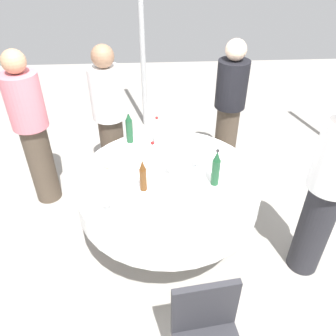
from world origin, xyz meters
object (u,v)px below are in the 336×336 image
Objects in this scene: bottle_clear_rear at (157,132)px; bottle_dark_green_far at (129,128)px; bottle_dark_green_mid at (216,168)px; person_rear at (32,130)px; dining_table at (168,189)px; person_mid at (327,192)px; bottle_clear_right at (153,160)px; person_near at (110,117)px; plate_west at (190,153)px; wine_glass_rear at (171,165)px; person_right at (229,106)px; plate_south at (98,188)px; plate_north at (108,167)px; wine_glass_inner at (106,200)px; bottle_brown_near at (143,176)px; wine_glass_far at (197,159)px.

bottle_dark_green_far reaches higher than bottle_clear_rear.
person_rear reaches higher than bottle_dark_green_mid.
dining_table is 0.97× the size of person_mid.
person_mid is at bearing -109.32° from dining_table.
person_near is (0.91, 0.44, -0.07)m from bottle_clear_right.
dining_table is 0.97× the size of person_rear.
bottle_clear_rear is 0.18× the size of person_rear.
wine_glass_rear is at bearing 146.86° from plate_west.
dining_table is at bearing -90.00° from person_right.
plate_south is 1.26× the size of plate_north.
bottle_dark_green_far is at bearing -103.57° from person_mid.
person_near is at bearing 32.32° from wine_glass_rear.
wine_glass_inner is at bearing -159.34° from plate_south.
wine_glass_inner reaches higher than plate_west.
bottle_dark_green_far is 0.77m from plate_south.
person_near reaches higher than person_right.
person_rear is (-0.48, 2.04, 0.04)m from person_right.
person_rear is (1.07, 2.46, 0.01)m from person_mid.
bottle_clear_right is (0.19, -0.08, 0.01)m from bottle_brown_near.
bottle_dark_green_mid is at bearing -90.03° from person_mid.
wine_glass_far is at bearing -128.32° from bottle_dark_green_far.
person_near reaches higher than plate_west.
bottle_clear_rear is 0.52m from wine_glass_rear.
person_near is (1.34, 0.09, -0.02)m from wine_glass_inner.
plate_west is 0.14× the size of person_rear.
wine_glass_inner is 1.65m from person_mid.
bottle_dark_green_far is 2.31× the size of wine_glass_rear.
plate_west is at bearing -89.33° from person_right.
wine_glass_inner reaches higher than plate_north.
dining_table is at bearing -90.00° from person_mid.
dining_table is 0.59m from bottle_clear_rear.
bottle_clear_right reaches higher than bottle_brown_near.
plate_west is 0.77m from plate_north.
bottle_dark_green_far is 0.20× the size of person_rear.
bottle_brown_near reaches higher than plate_north.
plate_north is (0.14, 0.54, -0.09)m from wine_glass_rear.
plate_south is at bearing 106.60° from wine_glass_far.
wine_glass_rear is 1.09m from person_near.
dining_table is at bearing 108.23° from wine_glass_rear.
bottle_clear_rear is at bearing -36.98° from plate_south.
wine_glass_inner is 0.56m from plate_north.
person_near is 1.34m from person_right.
bottle_dark_green_far is at bearing 21.22° from bottle_clear_right.
bottle_dark_green_mid is 0.85m from person_mid.
bottle_brown_near is at bearing 169.04° from bottle_clear_rear.
plate_north is 0.12× the size of person_mid.
plate_south is at bearing 104.39° from dining_table.
bottle_clear_rear is 1.22m from person_rear.
person_rear reaches higher than plate_west.
person_near reaches higher than bottle_dark_green_mid.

